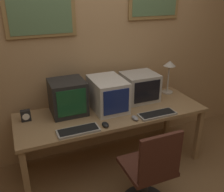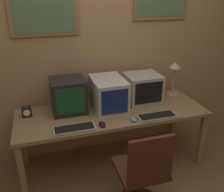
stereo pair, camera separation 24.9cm
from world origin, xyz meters
name	(u,v)px [view 1 (the left image)]	position (x,y,z in m)	size (l,w,h in m)	color
wall_back	(97,49)	(0.00, 1.33, 1.31)	(8.00, 0.08, 2.60)	tan
desk	(112,116)	(0.00, 0.86, 0.64)	(2.07, 0.73, 0.71)	#99754C
monitor_left	(68,97)	(-0.45, 1.02, 0.89)	(0.37, 0.36, 0.37)	black
monitor_center	(108,94)	(-0.02, 0.95, 0.88)	(0.35, 0.49, 0.35)	beige
monitor_right	(140,87)	(0.43, 1.03, 0.87)	(0.40, 0.37, 0.33)	#B7B2A8
keyboard_main	(78,131)	(-0.46, 0.59, 0.72)	(0.40, 0.16, 0.03)	#A8A399
keyboard_side	(157,114)	(0.41, 0.59, 0.72)	(0.42, 0.16, 0.03)	#A8A399
mouse_near_keyboard	(105,125)	(-0.19, 0.59, 0.73)	(0.06, 0.11, 0.04)	black
mouse_far_corner	(135,118)	(0.15, 0.59, 0.73)	(0.06, 0.10, 0.04)	gray
desk_clock	(26,116)	(-0.89, 1.01, 0.77)	(0.10, 0.06, 0.12)	black
desk_lamp	(169,69)	(0.87, 1.08, 1.03)	(0.15, 0.15, 0.43)	#B2A899
office_chair	(150,175)	(0.05, 0.11, 0.40)	(0.45, 0.45, 0.90)	black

